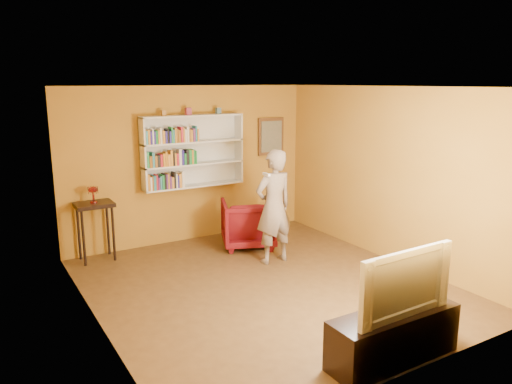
# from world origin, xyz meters

# --- Properties ---
(room_shell) EXTENTS (5.30, 5.80, 2.88)m
(room_shell) POSITION_xyz_m (0.00, 0.00, 1.02)
(room_shell) COLOR #4D3318
(room_shell) RESTS_ON ground
(bookshelf) EXTENTS (1.80, 0.29, 1.23)m
(bookshelf) POSITION_xyz_m (0.00, 2.41, 1.59)
(bookshelf) COLOR silver
(bookshelf) RESTS_ON room_shell
(books_row_lower) EXTENTS (0.63, 0.19, 0.27)m
(books_row_lower) POSITION_xyz_m (-0.54, 2.30, 1.13)
(books_row_lower) COLOR #C27C22
(books_row_lower) RESTS_ON bookshelf
(books_row_middle) EXTENTS (0.87, 0.19, 0.27)m
(books_row_middle) POSITION_xyz_m (-0.42, 2.30, 1.51)
(books_row_middle) COLOR #1D8336
(books_row_middle) RESTS_ON bookshelf
(books_row_upper) EXTENTS (0.92, 0.19, 0.26)m
(books_row_upper) POSITION_xyz_m (-0.40, 2.31, 1.89)
(books_row_upper) COLOR teal
(books_row_upper) RESTS_ON bookshelf
(ornament_left) EXTENTS (0.07, 0.07, 0.09)m
(ornament_left) POSITION_xyz_m (-0.50, 2.35, 2.26)
(ornament_left) COLOR #AB7430
(ornament_left) RESTS_ON bookshelf
(ornament_centre) EXTENTS (0.09, 0.09, 0.12)m
(ornament_centre) POSITION_xyz_m (-0.07, 2.35, 2.28)
(ornament_centre) COLOR #95314B
(ornament_centre) RESTS_ON bookshelf
(ornament_right) EXTENTS (0.08, 0.08, 0.11)m
(ornament_right) POSITION_xyz_m (0.49, 2.35, 2.27)
(ornament_right) COLOR slate
(ornament_right) RESTS_ON bookshelf
(framed_painting) EXTENTS (0.55, 0.05, 0.70)m
(framed_painting) POSITION_xyz_m (1.65, 2.46, 1.75)
(framed_painting) COLOR #533217
(framed_painting) RESTS_ON room_shell
(console_table) EXTENTS (0.57, 0.43, 0.93)m
(console_table) POSITION_xyz_m (-1.73, 2.25, 0.77)
(console_table) COLOR black
(console_table) RESTS_ON ground
(ruby_lustre) EXTENTS (0.16, 0.16, 0.25)m
(ruby_lustre) POSITION_xyz_m (-1.73, 2.25, 1.11)
(ruby_lustre) COLOR maroon
(ruby_lustre) RESTS_ON console_table
(armchair) EXTENTS (1.13, 1.15, 0.81)m
(armchair) POSITION_xyz_m (0.66, 1.61, 0.40)
(armchair) COLOR #4F050F
(armchair) RESTS_ON ground
(person) EXTENTS (0.66, 0.45, 1.77)m
(person) POSITION_xyz_m (0.61, 0.75, 0.89)
(person) COLOR #786758
(person) RESTS_ON ground
(game_remote) EXTENTS (0.04, 0.15, 0.04)m
(game_remote) POSITION_xyz_m (0.31, 0.48, 1.47)
(game_remote) COLOR white
(game_remote) RESTS_ON person
(tv_cabinet) EXTENTS (1.45, 0.44, 0.52)m
(tv_cabinet) POSITION_xyz_m (0.11, -2.25, 0.26)
(tv_cabinet) COLOR black
(tv_cabinet) RESTS_ON ground
(television) EXTENTS (1.20, 0.18, 0.69)m
(television) POSITION_xyz_m (0.11, -2.25, 0.86)
(television) COLOR black
(television) RESTS_ON tv_cabinet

